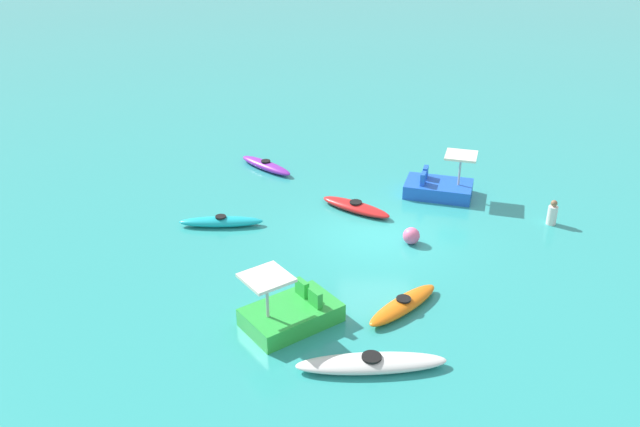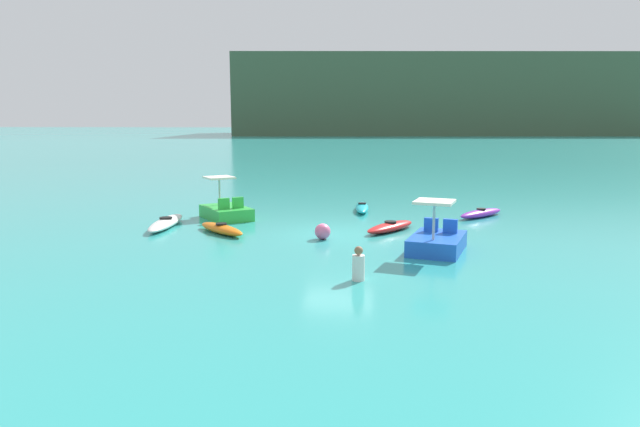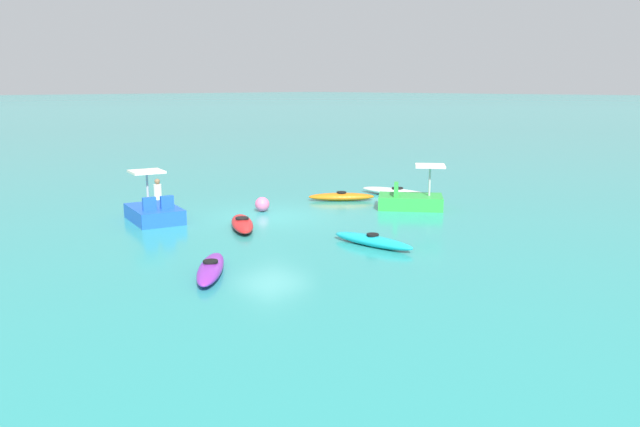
{
  "view_description": "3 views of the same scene",
  "coord_description": "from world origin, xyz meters",
  "px_view_note": "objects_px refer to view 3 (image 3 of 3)",
  "views": [
    {
      "loc": [
        -18.99,
        1.53,
        10.18
      ],
      "look_at": [
        0.15,
        1.9,
        0.72
      ],
      "focal_mm": 37.12,
      "sensor_mm": 36.0,
      "label": 1
    },
    {
      "loc": [
        1.59,
        -19.7,
        4.0
      ],
      "look_at": [
        -0.84,
        1.41,
        0.48
      ],
      "focal_mm": 31.73,
      "sensor_mm": 36.0,
      "label": 2
    },
    {
      "loc": [
        14.38,
        16.58,
        4.61
      ],
      "look_at": [
        -0.98,
        1.51,
        0.21
      ],
      "focal_mm": 35.26,
      "sensor_mm": 36.0,
      "label": 3
    }
  ],
  "objects_px": {
    "kayak_cyan": "(373,241)",
    "pedal_boat_blue": "(154,211)",
    "kayak_purple": "(211,269)",
    "kayak_red": "(242,224)",
    "buoy_pink": "(262,204)",
    "kayak_orange": "(341,197)",
    "kayak_white": "(397,192)",
    "pedal_boat_green": "(411,200)",
    "person_near_shore": "(158,191)"
  },
  "relations": [
    {
      "from": "kayak_white",
      "to": "person_near_shore",
      "type": "distance_m",
      "value": 9.96
    },
    {
      "from": "kayak_cyan",
      "to": "pedal_boat_green",
      "type": "distance_m",
      "value": 6.08
    },
    {
      "from": "kayak_cyan",
      "to": "kayak_orange",
      "type": "distance_m",
      "value": 7.4
    },
    {
      "from": "kayak_cyan",
      "to": "kayak_orange",
      "type": "xyz_separation_m",
      "value": [
        -4.79,
        -5.64,
        0.0
      ]
    },
    {
      "from": "kayak_orange",
      "to": "kayak_purple",
      "type": "relative_size",
      "value": 0.97
    },
    {
      "from": "kayak_cyan",
      "to": "buoy_pink",
      "type": "relative_size",
      "value": 5.2
    },
    {
      "from": "kayak_red",
      "to": "kayak_purple",
      "type": "height_order",
      "value": "same"
    },
    {
      "from": "kayak_orange",
      "to": "buoy_pink",
      "type": "distance_m",
      "value": 3.76
    },
    {
      "from": "kayak_cyan",
      "to": "pedal_boat_blue",
      "type": "bearing_deg",
      "value": -71.06
    },
    {
      "from": "kayak_purple",
      "to": "kayak_orange",
      "type": "bearing_deg",
      "value": -154.85
    },
    {
      "from": "kayak_white",
      "to": "pedal_boat_green",
      "type": "height_order",
      "value": "pedal_boat_green"
    },
    {
      "from": "kayak_red",
      "to": "kayak_orange",
      "type": "relative_size",
      "value": 1.11
    },
    {
      "from": "kayak_cyan",
      "to": "pedal_boat_green",
      "type": "relative_size",
      "value": 1.0
    },
    {
      "from": "kayak_purple",
      "to": "kayak_cyan",
      "type": "bearing_deg",
      "value": 168.3
    },
    {
      "from": "kayak_purple",
      "to": "pedal_boat_green",
      "type": "distance_m",
      "value": 10.6
    },
    {
      "from": "kayak_purple",
      "to": "pedal_boat_green",
      "type": "height_order",
      "value": "pedal_boat_green"
    },
    {
      "from": "pedal_boat_blue",
      "to": "buoy_pink",
      "type": "distance_m",
      "value": 3.96
    },
    {
      "from": "kayak_purple",
      "to": "pedal_boat_blue",
      "type": "distance_m",
      "value": 7.01
    },
    {
      "from": "kayak_orange",
      "to": "kayak_purple",
      "type": "height_order",
      "value": "same"
    },
    {
      "from": "kayak_orange",
      "to": "pedal_boat_green",
      "type": "xyz_separation_m",
      "value": [
        -0.68,
        2.98,
        0.17
      ]
    },
    {
      "from": "buoy_pink",
      "to": "kayak_purple",
      "type": "bearing_deg",
      "value": 40.48
    },
    {
      "from": "kayak_purple",
      "to": "buoy_pink",
      "type": "bearing_deg",
      "value": -139.52
    },
    {
      "from": "kayak_red",
      "to": "pedal_boat_blue",
      "type": "relative_size",
      "value": 0.97
    },
    {
      "from": "kayak_purple",
      "to": "pedal_boat_blue",
      "type": "bearing_deg",
      "value": -109.88
    },
    {
      "from": "kayak_orange",
      "to": "kayak_red",
      "type": "bearing_deg",
      "value": 10.37
    },
    {
      "from": "kayak_red",
      "to": "kayak_cyan",
      "type": "distance_m",
      "value": 4.7
    },
    {
      "from": "person_near_shore",
      "to": "kayak_orange",
      "type": "bearing_deg",
      "value": 133.4
    },
    {
      "from": "kayak_orange",
      "to": "kayak_purple",
      "type": "distance_m",
      "value": 10.82
    },
    {
      "from": "kayak_cyan",
      "to": "kayak_purple",
      "type": "height_order",
      "value": "same"
    },
    {
      "from": "kayak_cyan",
      "to": "pedal_boat_green",
      "type": "height_order",
      "value": "pedal_boat_green"
    },
    {
      "from": "kayak_cyan",
      "to": "pedal_boat_green",
      "type": "bearing_deg",
      "value": -154.07
    },
    {
      "from": "kayak_cyan",
      "to": "person_near_shore",
      "type": "relative_size",
      "value": 3.2
    },
    {
      "from": "kayak_orange",
      "to": "buoy_pink",
      "type": "height_order",
      "value": "buoy_pink"
    },
    {
      "from": "kayak_white",
      "to": "pedal_boat_blue",
      "type": "relative_size",
      "value": 1.34
    },
    {
      "from": "kayak_cyan",
      "to": "buoy_pink",
      "type": "bearing_deg",
      "value": -99.86
    },
    {
      "from": "kayak_white",
      "to": "kayak_orange",
      "type": "distance_m",
      "value": 2.63
    },
    {
      "from": "buoy_pink",
      "to": "person_near_shore",
      "type": "height_order",
      "value": "person_near_shore"
    },
    {
      "from": "kayak_red",
      "to": "kayak_orange",
      "type": "distance_m",
      "value": 6.11
    },
    {
      "from": "kayak_orange",
      "to": "buoy_pink",
      "type": "relative_size",
      "value": 4.35
    },
    {
      "from": "kayak_purple",
      "to": "person_near_shore",
      "type": "xyz_separation_m",
      "value": [
        -4.64,
        -10.05,
        0.22
      ]
    },
    {
      "from": "kayak_cyan",
      "to": "pedal_boat_blue",
      "type": "xyz_separation_m",
      "value": [
        2.62,
        -7.63,
        0.17
      ]
    },
    {
      "from": "buoy_pink",
      "to": "kayak_red",
      "type": "bearing_deg",
      "value": 36.39
    },
    {
      "from": "kayak_red",
      "to": "person_near_shore",
      "type": "height_order",
      "value": "person_near_shore"
    },
    {
      "from": "kayak_purple",
      "to": "buoy_pink",
      "type": "xyz_separation_m",
      "value": [
        -6.09,
        -5.19,
        0.11
      ]
    },
    {
      "from": "kayak_red",
      "to": "kayak_cyan",
      "type": "bearing_deg",
      "value": 105.03
    },
    {
      "from": "kayak_cyan",
      "to": "kayak_orange",
      "type": "relative_size",
      "value": 1.2
    },
    {
      "from": "buoy_pink",
      "to": "pedal_boat_green",
      "type": "bearing_deg",
      "value": 140.85
    },
    {
      "from": "kayak_white",
      "to": "buoy_pink",
      "type": "bearing_deg",
      "value": -14.31
    },
    {
      "from": "kayak_purple",
      "to": "kayak_white",
      "type": "bearing_deg",
      "value": -163.51
    },
    {
      "from": "kayak_orange",
      "to": "pedal_boat_blue",
      "type": "xyz_separation_m",
      "value": [
        7.41,
        -2.0,
        0.17
      ]
    }
  ]
}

